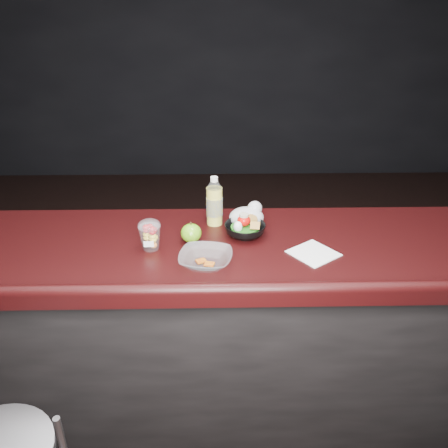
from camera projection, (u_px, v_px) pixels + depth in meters
The scene contains 9 objects.
room_shell at pixel (216, 33), 1.16m from camera, with size 8.00×8.00×8.00m.
counter at pixel (218, 340), 2.02m from camera, with size 4.06×0.71×1.02m.
lemonade_bottle at pixel (214, 205), 1.92m from camera, with size 0.07×0.07×0.22m.
fruit_cup at pixel (150, 234), 1.73m from camera, with size 0.09×0.09×0.13m.
green_apple at pixel (191, 233), 1.79m from camera, with size 0.09×0.09×0.09m.
plastic_bag at pixel (248, 216), 1.92m from camera, with size 0.15×0.13×0.11m.
snack_bowl at pixel (245, 229), 1.85m from camera, with size 0.19×0.19×0.10m.
takeout_bowl at pixel (206, 259), 1.64m from camera, with size 0.23×0.23×0.05m.
paper_napkin at pixel (314, 253), 1.72m from camera, with size 0.16×0.16×0.00m, color white.
Camera 1 is at (-0.00, -1.27, 1.89)m, focal length 35.00 mm.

